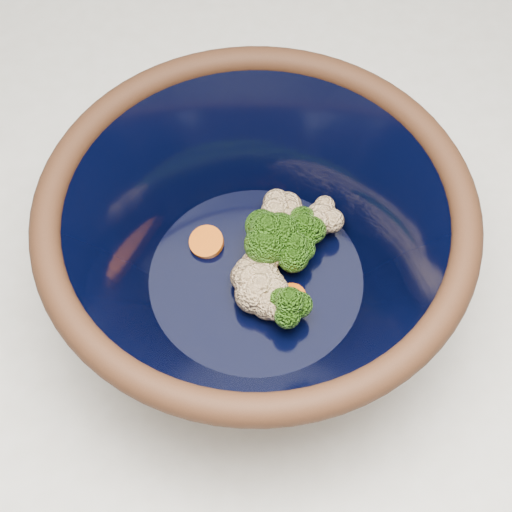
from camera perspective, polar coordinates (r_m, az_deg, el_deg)
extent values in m
plane|color=#9E7A54|center=(1.52, 0.00, -15.33)|extent=(3.00, 3.00, 0.00)
cube|color=beige|center=(1.09, 0.00, -8.84)|extent=(1.20, 1.20, 0.90)
cylinder|color=black|center=(0.63, 0.00, -2.85)|extent=(0.20, 0.20, 0.01)
torus|color=black|center=(0.52, 0.00, 3.82)|extent=(0.33, 0.33, 0.02)
cylinder|color=black|center=(0.61, 0.00, -1.75)|extent=(0.18, 0.18, 0.00)
cylinder|color=#608442|center=(0.62, 3.72, 1.42)|extent=(0.01, 0.01, 0.02)
ellipsoid|color=#397516|center=(0.60, 3.82, 2.43)|extent=(0.03, 0.03, 0.03)
cylinder|color=#608442|center=(0.61, 2.99, -0.21)|extent=(0.01, 0.01, 0.02)
ellipsoid|color=#397516|center=(0.59, 3.08, 0.80)|extent=(0.04, 0.04, 0.03)
cylinder|color=#608442|center=(0.61, 0.88, 0.70)|extent=(0.01, 0.01, 0.02)
ellipsoid|color=#397516|center=(0.59, 0.91, 2.05)|extent=(0.05, 0.05, 0.04)
cylinder|color=#608442|center=(0.58, 2.62, -4.71)|extent=(0.01, 0.01, 0.02)
ellipsoid|color=#397516|center=(0.56, 2.70, -3.75)|extent=(0.04, 0.04, 0.03)
sphere|color=beige|center=(0.58, -0.14, -3.09)|extent=(0.03, 0.03, 0.03)
sphere|color=beige|center=(0.62, 2.42, 2.74)|extent=(0.03, 0.03, 0.03)
sphere|color=beige|center=(0.63, 2.50, 3.96)|extent=(0.03, 0.03, 0.03)
sphere|color=beige|center=(0.59, 0.61, -1.92)|extent=(0.03, 0.03, 0.03)
sphere|color=beige|center=(0.62, 5.27, 3.04)|extent=(0.03, 0.03, 0.03)
sphere|color=beige|center=(0.59, -0.85, -1.69)|extent=(0.03, 0.03, 0.03)
sphere|color=beige|center=(0.60, 0.07, -0.83)|extent=(0.03, 0.03, 0.03)
sphere|color=beige|center=(0.58, 0.98, -3.74)|extent=(0.03, 0.03, 0.03)
sphere|color=beige|center=(0.59, 0.50, -1.82)|extent=(0.03, 0.03, 0.03)
cylinder|color=#DC6409|center=(0.60, 0.18, -1.68)|extent=(0.03, 0.03, 0.01)
cylinder|color=#DC6409|center=(0.59, 2.81, -3.36)|extent=(0.03, 0.03, 0.01)
cylinder|color=#DC6409|center=(0.60, 0.08, -1.18)|extent=(0.03, 0.03, 0.01)
cylinder|color=#DC6409|center=(0.62, -3.98, 1.13)|extent=(0.03, 0.03, 0.01)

